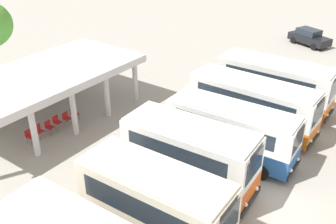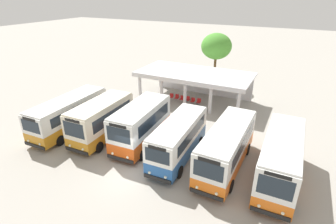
% 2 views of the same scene
% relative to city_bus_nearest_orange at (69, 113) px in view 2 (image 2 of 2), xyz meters
% --- Properties ---
extents(ground_plane, '(180.00, 180.00, 0.00)m').
position_rel_city_bus_nearest_orange_xyz_m(ground_plane, '(8.36, -2.95, -1.71)').
color(ground_plane, '#A39E93').
extents(city_bus_nearest_orange, '(2.64, 8.12, 3.08)m').
position_rel_city_bus_nearest_orange_xyz_m(city_bus_nearest_orange, '(0.00, 0.00, 0.00)').
color(city_bus_nearest_orange, black).
rests_on(city_bus_nearest_orange, ground).
extents(city_bus_second_in_row, '(2.62, 6.59, 3.35)m').
position_rel_city_bus_nearest_orange_xyz_m(city_bus_second_in_row, '(3.56, 0.20, 0.13)').
color(city_bus_second_in_row, black).
rests_on(city_bus_second_in_row, ground).
extents(city_bus_middle_cream, '(2.75, 6.66, 3.48)m').
position_rel_city_bus_nearest_orange_xyz_m(city_bus_middle_cream, '(7.11, 0.85, 0.20)').
color(city_bus_middle_cream, black).
rests_on(city_bus_middle_cream, ground).
extents(city_bus_fourth_amber, '(2.45, 7.24, 3.09)m').
position_rel_city_bus_nearest_orange_xyz_m(city_bus_fourth_amber, '(10.67, 0.43, 0.00)').
color(city_bus_fourth_amber, black).
rests_on(city_bus_fourth_amber, ground).
extents(city_bus_fifth_blue, '(2.44, 8.00, 3.18)m').
position_rel_city_bus_nearest_orange_xyz_m(city_bus_fifth_blue, '(14.22, 0.89, 0.05)').
color(city_bus_fifth_blue, black).
rests_on(city_bus_fifth_blue, ground).
extents(city_bus_far_end_green, '(2.45, 7.75, 3.34)m').
position_rel_city_bus_nearest_orange_xyz_m(city_bus_far_end_green, '(17.78, 0.92, 0.13)').
color(city_bus_far_end_green, black).
rests_on(city_bus_far_end_green, ground).
extents(terminal_canopy, '(12.71, 6.29, 3.40)m').
position_rel_city_bus_nearest_orange_xyz_m(terminal_canopy, '(7.33, 12.44, 0.94)').
color(terminal_canopy, silver).
rests_on(terminal_canopy, ground).
extents(waiting_chair_end_by_column, '(0.45, 0.45, 0.86)m').
position_rel_city_bus_nearest_orange_xyz_m(waiting_chair_end_by_column, '(5.02, 10.64, -1.19)').
color(waiting_chair_end_by_column, slate).
rests_on(waiting_chair_end_by_column, ground).
extents(waiting_chair_second_from_end, '(0.45, 0.45, 0.86)m').
position_rel_city_bus_nearest_orange_xyz_m(waiting_chair_second_from_end, '(5.70, 10.69, -1.19)').
color(waiting_chair_second_from_end, slate).
rests_on(waiting_chair_second_from_end, ground).
extents(waiting_chair_middle_seat, '(0.45, 0.45, 0.86)m').
position_rel_city_bus_nearest_orange_xyz_m(waiting_chair_middle_seat, '(6.39, 10.59, -1.19)').
color(waiting_chair_middle_seat, slate).
rests_on(waiting_chair_middle_seat, ground).
extents(waiting_chair_fourth_seat, '(0.45, 0.45, 0.86)m').
position_rel_city_bus_nearest_orange_xyz_m(waiting_chair_fourth_seat, '(7.07, 10.68, -1.19)').
color(waiting_chair_fourth_seat, slate).
rests_on(waiting_chair_fourth_seat, ground).
extents(waiting_chair_fifth_seat, '(0.45, 0.45, 0.86)m').
position_rel_city_bus_nearest_orange_xyz_m(waiting_chair_fifth_seat, '(7.75, 10.56, -1.19)').
color(waiting_chair_fifth_seat, slate).
rests_on(waiting_chair_fifth_seat, ground).
extents(waiting_chair_far_end_seat, '(0.45, 0.45, 0.86)m').
position_rel_city_bus_nearest_orange_xyz_m(waiting_chair_far_end_seat, '(8.43, 10.62, -1.19)').
color(waiting_chair_far_end_seat, slate).
rests_on(waiting_chair_far_end_seat, ground).
extents(roadside_tree_behind_canopy, '(3.88, 3.88, 6.94)m').
position_rel_city_bus_nearest_orange_xyz_m(roadside_tree_behind_canopy, '(7.74, 18.08, 3.55)').
color(roadside_tree_behind_canopy, brown).
rests_on(roadside_tree_behind_canopy, ground).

